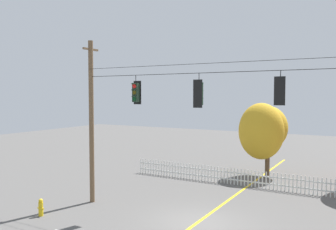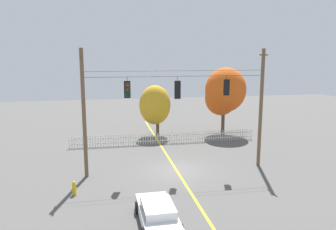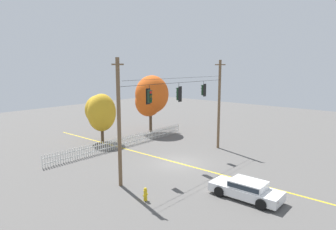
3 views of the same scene
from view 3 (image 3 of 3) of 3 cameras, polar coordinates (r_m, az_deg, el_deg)
ground at (r=25.45m, az=1.96°, el=-9.07°), size 80.00×80.00×0.00m
lane_centerline_stripe at (r=25.45m, az=1.96°, el=-9.06°), size 0.16×36.00×0.01m
signal_support_span at (r=24.42m, az=2.02°, el=0.72°), size 12.72×1.10×8.56m
traffic_signal_northbound_primary at (r=21.74m, az=-3.56°, el=3.53°), size 0.43×0.38×1.42m
traffic_signal_eastbound_side at (r=24.25m, az=2.07°, el=4.00°), size 0.43×0.38×1.53m
traffic_signal_southbound_primary at (r=27.06m, az=6.74°, el=4.71°), size 0.43×0.38×1.37m
white_picket_fence at (r=30.51m, az=-8.21°, el=-4.99°), size 17.14×0.06×1.06m
autumn_maple_near_fence at (r=32.26m, az=-12.69°, el=0.66°), size 3.17×3.48×5.18m
autumn_maple_mid at (r=36.33m, az=-3.27°, el=3.45°), size 4.19×3.86×6.87m
parked_car at (r=19.51m, az=14.59°, el=-13.38°), size 1.89×4.38×1.15m
fire_hydrant at (r=18.74m, az=-4.30°, el=-14.71°), size 0.38×0.22×0.83m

